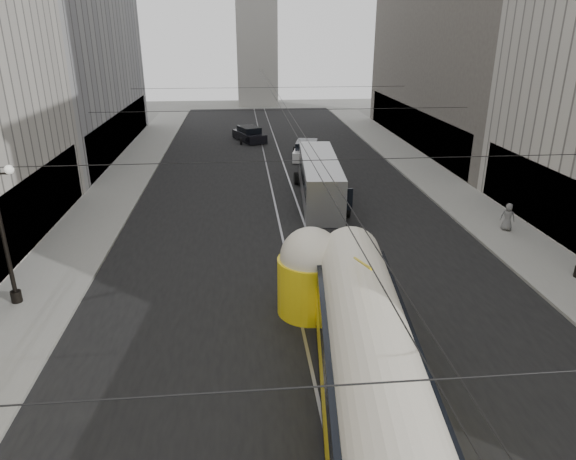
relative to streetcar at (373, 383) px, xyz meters
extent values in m
cube|color=black|center=(-0.50, 23.29, -1.82)|extent=(20.00, 85.00, 0.02)
cube|color=gray|center=(-12.50, 26.79, -1.75)|extent=(4.00, 72.00, 0.15)
cube|color=gray|center=(11.50, 26.79, -1.75)|extent=(4.00, 72.00, 0.15)
cube|color=gray|center=(-1.25, 23.29, -1.82)|extent=(0.12, 85.00, 0.04)
cube|color=gray|center=(0.25, 23.29, -1.82)|extent=(0.12, 85.00, 0.04)
cube|color=black|center=(-14.55, 14.79, 0.18)|extent=(0.10, 18.00, 3.60)
cube|color=black|center=(-14.55, 38.79, 0.18)|extent=(0.10, 25.20, 3.60)
cube|color=black|center=(13.55, 12.79, 0.18)|extent=(0.10, 18.00, 3.60)
cube|color=black|center=(13.55, 38.79, 0.18)|extent=(0.10, 28.80, 3.60)
cube|color=#B2AFA8|center=(-0.50, 70.79, 10.18)|extent=(6.00, 6.00, 24.00)
cylinder|color=black|center=(-13.10, 8.79, 1.33)|extent=(0.18, 0.18, 6.00)
cylinder|color=black|center=(-13.10, 8.79, -1.42)|extent=(0.44, 0.44, 0.50)
sphere|color=white|center=(-12.35, 8.79, 4.08)|extent=(0.36, 0.36, 0.36)
cylinder|color=black|center=(-0.50, -5.21, 4.18)|extent=(25.00, 0.03, 0.03)
cylinder|color=black|center=(-0.50, 8.79, 4.18)|extent=(25.00, 0.03, 0.03)
cylinder|color=black|center=(-0.50, 22.79, 4.18)|extent=(25.00, 0.03, 0.03)
cylinder|color=black|center=(-0.50, 36.79, 4.18)|extent=(25.00, 0.03, 0.03)
cylinder|color=black|center=(-0.50, 26.79, 3.98)|extent=(0.03, 72.00, 0.03)
cylinder|color=black|center=(-0.10, 26.79, 3.98)|extent=(0.03, 72.00, 0.03)
cube|color=yellow|center=(0.00, 0.00, -0.74)|extent=(4.27, 14.73, 1.76)
cube|color=black|center=(0.00, 0.00, -1.56)|extent=(4.22, 14.30, 0.31)
cube|color=black|center=(0.00, 0.00, 0.41)|extent=(4.27, 14.52, 0.88)
cylinder|color=silver|center=(0.00, 0.00, 0.72)|extent=(3.94, 14.48, 2.39)
cylinder|color=yellow|center=(-0.78, 7.12, -0.63)|extent=(2.70, 2.70, 2.39)
sphere|color=silver|center=(-0.78, 7.12, 0.61)|extent=(2.49, 2.49, 2.49)
cube|color=#929396|center=(1.85, 22.04, -0.37)|extent=(3.20, 11.40, 2.81)
cube|color=black|center=(1.85, 22.04, 0.10)|extent=(3.19, 11.01, 1.03)
cube|color=black|center=(1.85, 16.46, -0.04)|extent=(2.16, 0.26, 1.31)
cylinder|color=black|center=(0.68, 18.27, -1.36)|extent=(0.30, 0.94, 0.94)
cylinder|color=black|center=(3.02, 18.27, -1.36)|extent=(0.30, 0.94, 0.94)
cylinder|color=black|center=(0.68, 25.81, -1.36)|extent=(0.30, 0.94, 0.94)
cylinder|color=black|center=(3.02, 25.81, -1.36)|extent=(0.30, 0.94, 0.94)
cube|color=white|center=(2.52, 34.09, -1.29)|extent=(3.05, 5.31, 0.88)
cube|color=black|center=(2.52, 34.09, -0.67)|extent=(2.34, 3.06, 0.84)
cylinder|color=black|center=(1.60, 32.39, -1.47)|extent=(0.22, 0.71, 0.71)
cylinder|color=black|center=(3.44, 32.39, -1.47)|extent=(0.22, 0.71, 0.71)
cylinder|color=black|center=(1.60, 35.78, -1.47)|extent=(0.22, 0.71, 0.71)
cylinder|color=black|center=(3.44, 35.78, -1.47)|extent=(0.22, 0.71, 0.71)
cube|color=black|center=(-2.47, 42.30, -1.31)|extent=(3.59, 5.20, 0.85)
cube|color=black|center=(-2.47, 42.30, -0.71)|extent=(2.59, 3.10, 0.81)
cylinder|color=black|center=(-3.36, 40.67, -1.48)|extent=(0.22, 0.68, 0.68)
cylinder|color=black|center=(-1.58, 40.67, -1.48)|extent=(0.22, 0.68, 0.68)
cylinder|color=black|center=(-3.36, 43.94, -1.48)|extent=(0.22, 0.68, 0.68)
cylinder|color=black|center=(-1.58, 43.94, -1.48)|extent=(0.22, 0.68, 0.68)
imported|color=slate|center=(11.65, 14.88, -0.87)|extent=(0.91, 0.76, 1.60)
camera|label=1|loc=(-3.43, -11.37, 9.12)|focal=32.00mm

